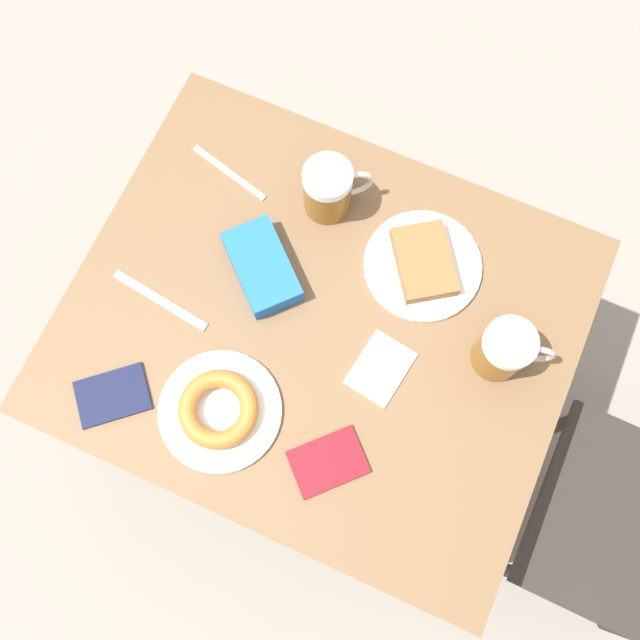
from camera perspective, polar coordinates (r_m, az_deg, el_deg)
The scene contains 12 objects.
ground_plane at distance 2.00m, azimuth 0.00°, elevation -5.81°, with size 8.00×8.00×0.00m, color gray.
table at distance 1.37m, azimuth 0.00°, elevation -1.00°, with size 0.76×0.92×0.71m.
plate_with_cake at distance 1.34m, azimuth 8.26°, elevation 4.47°, with size 0.22×0.22×0.04m.
plate_with_donut at distance 1.27m, azimuth -8.07°, elevation -7.13°, with size 0.22×0.22×0.04m.
beer_mug_left at distance 1.27m, azimuth 14.57°, elevation -2.35°, with size 0.09×0.13×0.12m.
beer_mug_center at distance 1.34m, azimuth 0.72°, elevation 10.42°, with size 0.10×0.12×0.12m.
napkin_folded at distance 1.29m, azimuth 4.86°, elevation -3.89°, with size 0.13×0.10×0.00m.
fork at distance 1.43m, azimuth -7.27°, elevation 11.60°, with size 0.06×0.18×0.00m.
knife at distance 1.35m, azimuth -12.66°, elevation 1.54°, with size 0.04×0.20×0.00m.
passport_near_edge at distance 1.26m, azimuth 0.65°, elevation -11.29°, with size 0.15×0.15×0.01m.
passport_far_edge at distance 1.33m, azimuth -16.26°, elevation -5.81°, with size 0.15×0.15×0.01m.
blue_pouch at distance 1.32m, azimuth -4.66°, elevation 4.26°, with size 0.18×0.19×0.05m.
Camera 1 is at (0.33, 0.15, 1.97)m, focal length 40.00 mm.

